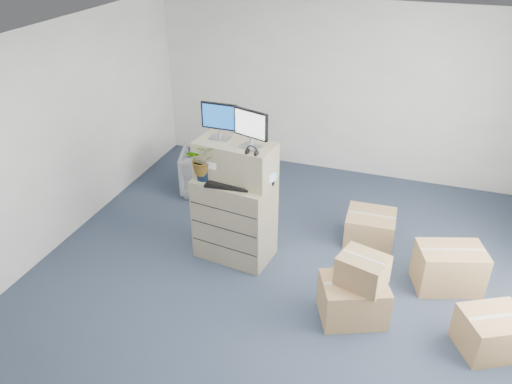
# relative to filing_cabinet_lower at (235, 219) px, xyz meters

# --- Properties ---
(ground) EXTENTS (7.00, 7.00, 0.00)m
(ground) POSITION_rel_filing_cabinet_lower_xyz_m (0.68, -0.63, -0.55)
(ground) COLOR #253243
(ground) RESTS_ON ground
(wall_back) EXTENTS (6.00, 0.02, 2.80)m
(wall_back) POSITION_rel_filing_cabinet_lower_xyz_m (0.68, 2.88, 0.85)
(wall_back) COLOR beige
(wall_back) RESTS_ON ground
(filing_cabinet_lower) EXTENTS (1.01, 0.69, 1.10)m
(filing_cabinet_lower) POSITION_rel_filing_cabinet_lower_xyz_m (0.00, 0.00, 0.00)
(filing_cabinet_lower) COLOR tan
(filing_cabinet_lower) RESTS_ON ground
(filing_cabinet_upper) EXTENTS (0.99, 0.59, 0.47)m
(filing_cabinet_upper) POSITION_rel_filing_cabinet_lower_xyz_m (0.01, 0.05, 0.78)
(filing_cabinet_upper) COLOR tan
(filing_cabinet_upper) RESTS_ON filing_cabinet_lower
(monitor_left) EXTENTS (0.45, 0.17, 0.44)m
(monitor_left) POSITION_rel_filing_cabinet_lower_xyz_m (-0.20, 0.11, 1.27)
(monitor_left) COLOR #99999E
(monitor_left) RESTS_ON filing_cabinet_upper
(monitor_right) EXTENTS (0.44, 0.24, 0.45)m
(monitor_right) POSITION_rel_filing_cabinet_lower_xyz_m (0.22, -0.01, 1.27)
(monitor_right) COLOR #99999E
(monitor_right) RESTS_ON filing_cabinet_upper
(headphones) EXTENTS (0.14, 0.03, 0.14)m
(headphones) POSITION_rel_filing_cabinet_lower_xyz_m (0.29, -0.17, 1.06)
(headphones) COLOR black
(headphones) RESTS_ON filing_cabinet_upper
(keyboard) EXTENTS (0.55, 0.27, 0.03)m
(keyboard) POSITION_rel_filing_cabinet_lower_xyz_m (-0.01, -0.15, 0.56)
(keyboard) COLOR black
(keyboard) RESTS_ON filing_cabinet_lower
(mouse) EXTENTS (0.12, 0.09, 0.04)m
(mouse) POSITION_rel_filing_cabinet_lower_xyz_m (0.31, -0.18, 0.57)
(mouse) COLOR silver
(mouse) RESTS_ON filing_cabinet_lower
(water_bottle) EXTENTS (0.08, 0.08, 0.30)m
(water_bottle) POSITION_rel_filing_cabinet_lower_xyz_m (0.12, 0.04, 0.70)
(water_bottle) COLOR gray
(water_bottle) RESTS_ON filing_cabinet_lower
(phone_dock) EXTENTS (0.06, 0.06, 0.13)m
(phone_dock) POSITION_rel_filing_cabinet_lower_xyz_m (0.00, 0.04, 0.59)
(phone_dock) COLOR silver
(phone_dock) RESTS_ON filing_cabinet_lower
(external_drive) EXTENTS (0.22, 0.18, 0.06)m
(external_drive) POSITION_rel_filing_cabinet_lower_xyz_m (0.38, 0.08, 0.58)
(external_drive) COLOR black
(external_drive) RESTS_ON filing_cabinet_lower
(tissue_box) EXTENTS (0.31, 0.24, 0.10)m
(tissue_box) POSITION_rel_filing_cabinet_lower_xyz_m (0.36, 0.06, 0.66)
(tissue_box) COLOR #4591EB
(tissue_box) RESTS_ON external_drive
(potted_plant) EXTENTS (0.45, 0.48, 0.39)m
(potted_plant) POSITION_rel_filing_cabinet_lower_xyz_m (-0.34, -0.11, 0.77)
(potted_plant) COLOR #8DAA89
(potted_plant) RESTS_ON filing_cabinet_lower
(office_chair) EXTENTS (0.92, 0.89, 0.77)m
(office_chair) POSITION_rel_filing_cabinet_lower_xyz_m (-1.05, 1.45, -0.16)
(office_chair) COLOR #5C5C61
(office_chair) RESTS_ON ground
(cardboard_boxes) EXTENTS (2.21, 2.20, 0.81)m
(cardboard_boxes) POSITION_rel_filing_cabinet_lower_xyz_m (2.15, -0.09, -0.28)
(cardboard_boxes) COLOR #A4734F
(cardboard_boxes) RESTS_ON ground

